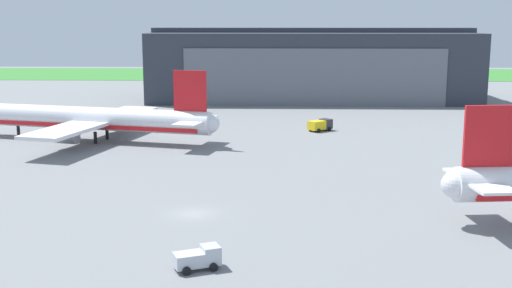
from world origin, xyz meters
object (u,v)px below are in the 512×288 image
at_px(airliner_far_right, 92,119).
at_px(ops_van, 320,125).
at_px(maintenance_hangar, 311,65).
at_px(stair_truck, 198,258).

height_order(airliner_far_right, ops_van, airliner_far_right).
relative_size(maintenance_hangar, ops_van, 16.82).
relative_size(airliner_far_right, stair_truck, 10.75).
bearing_deg(stair_truck, maintenance_hangar, 82.67).
bearing_deg(stair_truck, ops_van, 78.10).
bearing_deg(ops_van, maintenance_hangar, 89.13).
xyz_separation_m(ops_van, stair_truck, (-14.60, -69.25, -0.20)).
xyz_separation_m(airliner_far_right, stair_truck, (25.18, -57.70, -2.81)).
distance_m(maintenance_hangar, ops_van, 50.79).
relative_size(maintenance_hangar, stair_truck, 19.56).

